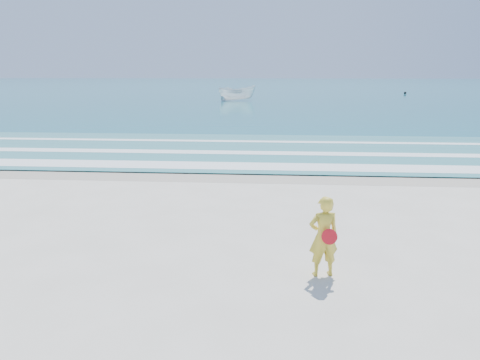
{
  "coord_description": "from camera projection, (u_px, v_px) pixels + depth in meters",
  "views": [
    {
      "loc": [
        0.8,
        -6.73,
        3.53
      ],
      "look_at": [
        -0.03,
        4.0,
        1.0
      ],
      "focal_mm": 35.0,
      "sensor_mm": 36.0,
      "label": 1
    }
  ],
  "objects": [
    {
      "name": "ground",
      "position": [
        223.0,
        299.0,
        7.4
      ],
      "size": [
        400.0,
        400.0,
        0.0
      ],
      "primitive_type": "plane",
      "color": "silver",
      "rests_on": "ground"
    },
    {
      "name": "wet_sand",
      "position": [
        252.0,
        175.0,
        16.14
      ],
      "size": [
        400.0,
        2.4,
        0.0
      ],
      "primitive_type": "cube",
      "color": "#B2A893",
      "rests_on": "ground"
    },
    {
      "name": "ocean",
      "position": [
        274.0,
        86.0,
        109.29
      ],
      "size": [
        400.0,
        190.0,
        0.04
      ],
      "primitive_type": "cube",
      "color": "#19727F",
      "rests_on": "ground"
    },
    {
      "name": "shallow",
      "position": [
        258.0,
        150.0,
        20.98
      ],
      "size": [
        400.0,
        10.0,
        0.01
      ],
      "primitive_type": "cube",
      "color": "#59B7AD",
      "rests_on": "ocean"
    },
    {
      "name": "foam_near",
      "position": [
        254.0,
        166.0,
        17.39
      ],
      "size": [
        400.0,
        1.4,
        0.01
      ],
      "primitive_type": "cube",
      "color": "white",
      "rests_on": "shallow"
    },
    {
      "name": "foam_mid",
      "position": [
        257.0,
        153.0,
        20.2
      ],
      "size": [
        400.0,
        0.9,
        0.01
      ],
      "primitive_type": "cube",
      "color": "white",
      "rests_on": "shallow"
    },
    {
      "name": "foam_far",
      "position": [
        260.0,
        141.0,
        23.4
      ],
      "size": [
        400.0,
        0.6,
        0.01
      ],
      "primitive_type": "cube",
      "color": "white",
      "rests_on": "shallow"
    },
    {
      "name": "boat",
      "position": [
        237.0,
        93.0,
        54.64
      ],
      "size": [
        4.77,
        3.04,
        1.73
      ],
      "primitive_type": "imported",
      "rotation": [
        0.0,
        0.0,
        1.9
      ],
      "color": "white",
      "rests_on": "ocean"
    },
    {
      "name": "buoy",
      "position": [
        405.0,
        93.0,
        69.47
      ],
      "size": [
        0.39,
        0.39,
        0.39
      ],
      "primitive_type": "sphere",
      "color": "black",
      "rests_on": "ocean"
    },
    {
      "name": "woman",
      "position": [
        324.0,
        236.0,
        8.11
      ],
      "size": [
        0.59,
        0.46,
        1.44
      ],
      "color": "gold",
      "rests_on": "ground"
    }
  ]
}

